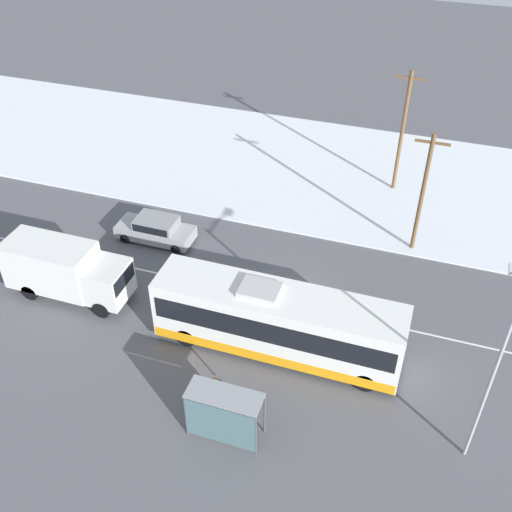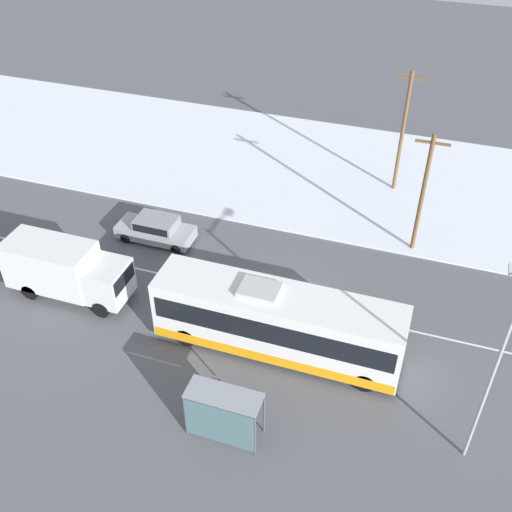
{
  "view_description": "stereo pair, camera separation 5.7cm",
  "coord_description": "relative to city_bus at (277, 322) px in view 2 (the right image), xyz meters",
  "views": [
    {
      "loc": [
        6.15,
        -22.27,
        21.05
      ],
      "look_at": [
        -1.87,
        1.5,
        1.4
      ],
      "focal_mm": 42.0,
      "sensor_mm": 36.0,
      "label": 1
    },
    {
      "loc": [
        6.2,
        -22.26,
        21.05
      ],
      "look_at": [
        -1.87,
        1.5,
        1.4
      ],
      "focal_mm": 42.0,
      "sensor_mm": 36.0,
      "label": 2
    }
  ],
  "objects": [
    {
      "name": "ground_plane",
      "position": [
        -0.77,
        3.23,
        -1.75
      ],
      "size": [
        120.0,
        120.0,
        0.0
      ],
      "primitive_type": "plane",
      "color": "#56565B"
    },
    {
      "name": "snow_lot",
      "position": [
        -0.77,
        16.84,
        -1.69
      ],
      "size": [
        80.0,
        15.18,
        0.12
      ],
      "color": "silver",
      "rests_on": "ground_plane"
    },
    {
      "name": "lane_marking_center",
      "position": [
        -0.77,
        3.23,
        -1.75
      ],
      "size": [
        60.0,
        0.12,
        0.0
      ],
      "color": "silver",
      "rests_on": "ground_plane"
    },
    {
      "name": "city_bus",
      "position": [
        0.0,
        0.0,
        0.0
      ],
      "size": [
        11.55,
        2.57,
        3.58
      ],
      "color": "white",
      "rests_on": "ground_plane"
    },
    {
      "name": "box_truck",
      "position": [
        -11.48,
        0.29,
        -0.09
      ],
      "size": [
        6.54,
        2.3,
        3.0
      ],
      "color": "silver",
      "rests_on": "ground_plane"
    },
    {
      "name": "sedan_car",
      "position": [
        -9.24,
        6.02,
        -0.91
      ],
      "size": [
        4.54,
        1.8,
        1.54
      ],
      "rotation": [
        0.0,
        0.0,
        3.14
      ],
      "color": "#9E9EA3",
      "rests_on": "ground_plane"
    },
    {
      "name": "pedestrian_at_stop",
      "position": [
        -1.53,
        -3.84,
        -0.75
      ],
      "size": [
        0.58,
        0.26,
        1.62
      ],
      "color": "#23232D",
      "rests_on": "ground_plane"
    },
    {
      "name": "bus_shelter",
      "position": [
        -0.6,
        -5.48,
        -0.07
      ],
      "size": [
        3.05,
        1.2,
        2.4
      ],
      "color": "gray",
      "rests_on": "ground_plane"
    },
    {
      "name": "streetlamp",
      "position": [
        8.82,
        -2.53,
        3.19
      ],
      "size": [
        0.36,
        2.9,
        7.82
      ],
      "color": "#9EA3A8",
      "rests_on": "ground_plane"
    },
    {
      "name": "utility_pole_roadside",
      "position": [
        5.11,
        9.96,
        2.09
      ],
      "size": [
        1.8,
        0.24,
        7.32
      ],
      "color": "brown",
      "rests_on": "ground_plane"
    },
    {
      "name": "utility_pole_snowlot",
      "position": [
        3.11,
        16.2,
        2.5
      ],
      "size": [
        1.8,
        0.24,
        8.12
      ],
      "color": "brown",
      "rests_on": "ground_plane"
    }
  ]
}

